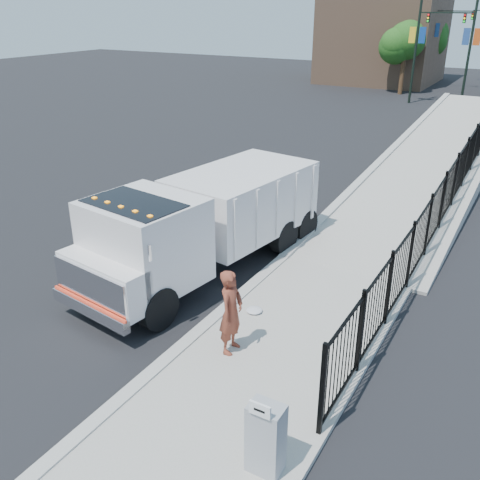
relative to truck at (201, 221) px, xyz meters
The scene contains 16 objects.
ground 3.21m from the truck, 53.39° to the right, with size 120.00×120.00×0.00m, color black.
sidewalk 5.77m from the truck, 49.77° to the right, with size 3.55×12.00×0.12m, color #9E998E.
curb 4.81m from the truck, 68.49° to the right, with size 0.30×12.00×0.16m, color #ADAAA3.
ramp 14.34m from the truck, 74.52° to the left, with size 3.95×24.00×1.70m, color #9E998E.
iron_fence 11.07m from the truck, 61.77° to the left, with size 0.10×28.00×1.80m, color black.
truck is the anchor object (origin of this frame).
worker 4.00m from the truck, 47.59° to the right, with size 0.69×0.45×1.88m, color brown.
utility_cabinet 7.26m from the truck, 48.56° to the right, with size 0.55×0.40×1.25m, color gray.
arrow_sign 7.39m from the truck, 49.69° to the right, with size 0.35×0.04×0.22m, color white.
debris 3.05m from the truck, 29.53° to the right, with size 0.40×0.40×0.10m, color silver.
light_pole_0 31.06m from the truck, 92.82° to the left, with size 3.78×0.22×8.00m.
light_pole_1 30.81m from the truck, 87.04° to the left, with size 3.78×0.22×8.00m.
light_pole_2 39.68m from the truck, 93.26° to the left, with size 3.77×0.22×8.00m.
tree_0 35.06m from the truck, 95.78° to the left, with size 3.09×3.09×5.55m.
tree_2 44.05m from the truck, 94.59° to the left, with size 3.19×3.19×5.60m.
building 42.45m from the truck, 99.95° to the left, with size 10.00×10.00×8.00m, color #8C664C.
Camera 1 is at (5.90, -8.82, 6.92)m, focal length 40.00 mm.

